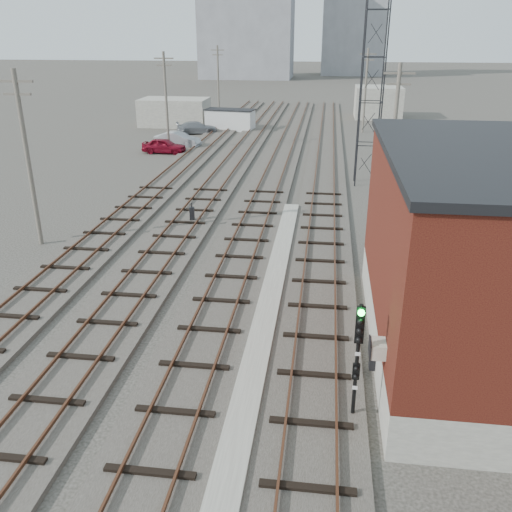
% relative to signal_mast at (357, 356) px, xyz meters
% --- Properties ---
extents(ground, '(320.00, 320.00, 0.00)m').
position_rel_signal_mast_xyz_m(ground, '(-3.70, 52.35, -2.18)').
color(ground, '#282621').
rests_on(ground, ground).
extents(track_right, '(3.20, 90.00, 0.39)m').
position_rel_signal_mast_xyz_m(track_right, '(-1.20, 31.35, -2.08)').
color(track_right, '#332D28').
rests_on(track_right, ground).
extents(track_mid_right, '(3.20, 90.00, 0.39)m').
position_rel_signal_mast_xyz_m(track_mid_right, '(-5.20, 31.35, -2.08)').
color(track_mid_right, '#332D28').
rests_on(track_mid_right, ground).
extents(track_mid_left, '(3.20, 90.00, 0.39)m').
position_rel_signal_mast_xyz_m(track_mid_left, '(-9.20, 31.35, -2.08)').
color(track_mid_left, '#332D28').
rests_on(track_mid_left, ground).
extents(track_left, '(3.20, 90.00, 0.39)m').
position_rel_signal_mast_xyz_m(track_left, '(-13.20, 31.35, -2.08)').
color(track_left, '#332D28').
rests_on(track_left, ground).
extents(platform_curb, '(0.90, 28.00, 0.26)m').
position_rel_signal_mast_xyz_m(platform_curb, '(-3.20, 6.35, -2.05)').
color(platform_curb, gray).
rests_on(platform_curb, ground).
extents(brick_building, '(6.54, 12.20, 7.22)m').
position_rel_signal_mast_xyz_m(brick_building, '(3.80, 4.35, 1.45)').
color(brick_building, gray).
rests_on(brick_building, ground).
extents(lattice_tower, '(1.60, 1.60, 15.00)m').
position_rel_signal_mast_xyz_m(lattice_tower, '(1.80, 27.35, 5.32)').
color(lattice_tower, black).
rests_on(lattice_tower, ground).
extents(utility_pole_left_a, '(1.80, 0.24, 9.00)m').
position_rel_signal_mast_xyz_m(utility_pole_left_a, '(-16.20, 12.35, 2.61)').
color(utility_pole_left_a, '#595147').
rests_on(utility_pole_left_a, ground).
extents(utility_pole_left_b, '(1.80, 0.24, 9.00)m').
position_rel_signal_mast_xyz_m(utility_pole_left_b, '(-16.20, 37.35, 2.61)').
color(utility_pole_left_b, '#595147').
rests_on(utility_pole_left_b, ground).
extents(utility_pole_left_c, '(1.80, 0.24, 9.00)m').
position_rel_signal_mast_xyz_m(utility_pole_left_c, '(-16.20, 62.35, 2.61)').
color(utility_pole_left_c, '#595147').
rests_on(utility_pole_left_c, ground).
extents(utility_pole_right_a, '(1.80, 0.24, 9.00)m').
position_rel_signal_mast_xyz_m(utility_pole_right_a, '(2.80, 20.35, 2.61)').
color(utility_pole_right_a, '#595147').
rests_on(utility_pole_right_a, ground).
extents(utility_pole_right_b, '(1.80, 0.24, 9.00)m').
position_rel_signal_mast_xyz_m(utility_pole_right_b, '(2.80, 50.35, 2.61)').
color(utility_pole_right_b, '#595147').
rests_on(utility_pole_right_b, ground).
extents(apartment_left, '(22.00, 14.00, 30.00)m').
position_rel_signal_mast_xyz_m(apartment_left, '(-21.70, 127.35, 12.82)').
color(apartment_left, gray).
rests_on(apartment_left, ground).
extents(apartment_right, '(16.00, 12.00, 26.00)m').
position_rel_signal_mast_xyz_m(apartment_right, '(4.30, 142.35, 10.82)').
color(apartment_right, gray).
rests_on(apartment_right, ground).
extents(shed_left, '(8.00, 5.00, 3.20)m').
position_rel_signal_mast_xyz_m(shed_left, '(-19.70, 52.35, -0.58)').
color(shed_left, gray).
rests_on(shed_left, ground).
extents(shed_right, '(6.00, 6.00, 4.00)m').
position_rel_signal_mast_xyz_m(shed_right, '(5.30, 62.35, -0.18)').
color(shed_right, gray).
rests_on(shed_right, ground).
extents(signal_mast, '(0.40, 0.40, 3.78)m').
position_rel_signal_mast_xyz_m(signal_mast, '(0.00, 0.00, 0.00)').
color(signal_mast, gray).
rests_on(signal_mast, ground).
extents(switch_stand, '(0.29, 0.29, 1.15)m').
position_rel_signal_mast_xyz_m(switch_stand, '(-8.92, 16.79, -1.64)').
color(switch_stand, black).
rests_on(switch_stand, ground).
extents(site_trailer, '(5.96, 3.26, 2.38)m').
position_rel_signal_mast_xyz_m(site_trailer, '(-12.45, 50.03, -0.98)').
color(site_trailer, silver).
rests_on(site_trailer, ground).
extents(car_red, '(4.15, 1.77, 1.40)m').
position_rel_signal_mast_xyz_m(car_red, '(-16.36, 36.26, -1.48)').
color(car_red, maroon).
rests_on(car_red, ground).
extents(car_silver, '(4.71, 2.23, 1.49)m').
position_rel_signal_mast_xyz_m(car_silver, '(-15.85, 39.30, -1.44)').
color(car_silver, '#9B9FA2').
rests_on(car_silver, ground).
extents(car_grey, '(4.95, 3.27, 1.33)m').
position_rel_signal_mast_xyz_m(car_grey, '(-15.75, 47.13, -1.52)').
color(car_grey, gray).
rests_on(car_grey, ground).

